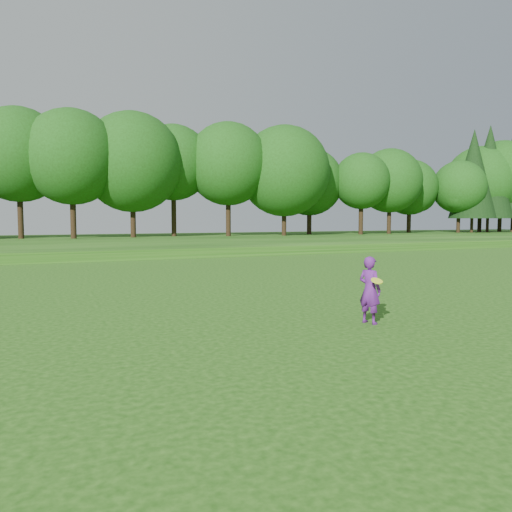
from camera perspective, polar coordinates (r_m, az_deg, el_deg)
name	(u,v)px	position (r m, az deg, el deg)	size (l,w,h in m)	color
ground	(345,321)	(11.95, 10.10, -7.28)	(140.00, 140.00, 0.00)	#18440D
berm	(113,243)	(44.16, -15.99, 1.44)	(130.00, 30.00, 0.60)	#18440D
walking_path	(151,258)	(30.44, -11.94, -0.24)	(130.00, 1.60, 0.04)	gray
treeline	(105,156)	(48.40, -16.93, 10.91)	(104.00, 7.00, 15.00)	#1A410F
woman	(370,290)	(11.62, 12.87, -3.81)	(0.52, 0.81, 1.54)	#5B1A78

